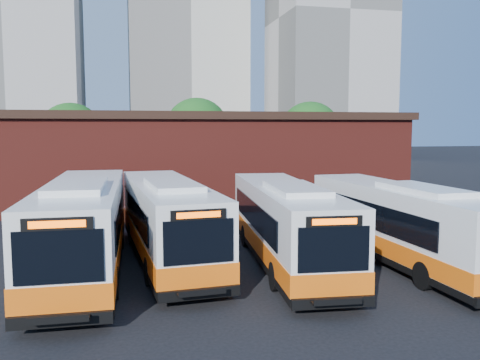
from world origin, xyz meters
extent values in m
plane|color=black|center=(0.00, 0.00, 0.00)|extent=(220.00, 220.00, 0.00)
cube|color=white|center=(-6.76, 2.28, 1.83)|extent=(2.89, 12.45, 2.94)
cube|color=orange|center=(-6.76, 2.28, 0.98)|extent=(2.94, 12.50, 0.72)
cube|color=black|center=(-6.76, 2.28, 0.46)|extent=(2.93, 12.49, 0.26)
cube|color=black|center=(-6.89, -3.95, 2.12)|extent=(2.24, 0.11, 1.39)
cube|color=black|center=(-6.89, -3.96, 2.97)|extent=(1.76, 0.10, 0.33)
cube|color=#FF5905|center=(-6.89, -4.00, 2.97)|extent=(1.39, 0.05, 0.19)
cube|color=black|center=(-6.89, -4.01, 0.46)|extent=(2.64, 0.20, 0.33)
cube|color=black|center=(-6.90, -4.25, 0.57)|extent=(1.51, 0.42, 0.06)
cube|color=black|center=(-6.90, -4.43, 0.64)|extent=(1.50, 0.07, 0.19)
cube|color=black|center=(-8.10, 2.72, 2.12)|extent=(0.25, 9.67, 1.08)
cube|color=black|center=(-5.41, 2.66, 2.12)|extent=(0.25, 9.67, 1.08)
cube|color=white|center=(-6.79, 0.73, 3.41)|extent=(1.88, 4.37, 0.23)
cylinder|color=black|center=(-8.03, -1.21, 0.52)|extent=(0.35, 1.04, 1.03)
cylinder|color=black|center=(-5.64, -1.26, 0.52)|extent=(0.35, 1.04, 1.03)
cylinder|color=black|center=(-7.89, 5.61, 0.52)|extent=(0.35, 1.04, 1.03)
cylinder|color=black|center=(-5.50, 5.56, 0.52)|extent=(0.35, 1.04, 1.03)
cube|color=white|center=(-3.56, 3.32, 1.75)|extent=(3.43, 11.99, 2.81)
cube|color=orange|center=(-3.56, 3.32, 0.94)|extent=(3.48, 12.04, 0.69)
cube|color=black|center=(-3.56, 3.32, 0.44)|extent=(3.47, 12.03, 0.25)
cube|color=black|center=(-3.10, -2.61, 2.02)|extent=(2.13, 0.23, 1.33)
cube|color=black|center=(-3.10, -2.62, 2.84)|extent=(1.68, 0.19, 0.32)
cube|color=#FF5905|center=(-3.09, -2.65, 2.84)|extent=(1.33, 0.12, 0.18)
cube|color=black|center=(-3.09, -2.67, 0.44)|extent=(2.52, 0.33, 0.32)
cube|color=black|center=(-3.07, -2.89, 0.54)|extent=(1.45, 0.49, 0.06)
cube|color=black|center=(-3.06, -3.07, 0.61)|extent=(1.43, 0.15, 0.18)
cube|color=black|center=(-4.87, 3.61, 2.02)|extent=(0.77, 9.20, 1.04)
cube|color=black|center=(-2.31, 3.81, 2.02)|extent=(0.77, 9.20, 1.04)
cube|color=white|center=(-3.45, 1.85, 3.25)|extent=(2.03, 4.26, 0.22)
cylinder|color=black|center=(-4.43, -0.11, 0.49)|extent=(0.39, 1.01, 0.99)
cylinder|color=black|center=(-2.16, 0.07, 0.49)|extent=(0.39, 1.01, 0.99)
cylinder|color=black|center=(-4.94, 6.38, 0.49)|extent=(0.39, 1.01, 0.99)
cylinder|color=black|center=(-2.67, 6.55, 0.49)|extent=(0.39, 1.01, 0.99)
cube|color=white|center=(0.98, 1.60, 1.71)|extent=(3.37, 11.74, 2.75)
cube|color=orange|center=(0.98, 1.60, 0.92)|extent=(3.42, 11.79, 0.68)
cube|color=black|center=(0.98, 1.60, 0.43)|extent=(3.41, 11.78, 0.24)
cube|color=black|center=(0.52, -4.20, 1.98)|extent=(2.09, 0.22, 1.30)
cube|color=black|center=(0.52, -4.21, 2.78)|extent=(1.64, 0.19, 0.31)
cube|color=#FF5905|center=(0.52, -4.25, 2.78)|extent=(1.30, 0.12, 0.17)
cube|color=black|center=(0.52, -4.26, 0.43)|extent=(2.46, 0.33, 0.31)
cube|color=black|center=(0.50, -4.48, 0.53)|extent=(1.42, 0.48, 0.06)
cube|color=black|center=(0.49, -4.65, 0.60)|extent=(1.40, 0.15, 0.17)
cube|color=black|center=(-0.24, 2.08, 1.98)|extent=(0.76, 9.01, 1.01)
cube|color=black|center=(2.26, 1.89, 1.98)|extent=(0.76, 9.01, 1.01)
cube|color=white|center=(0.87, 0.16, 3.18)|extent=(1.99, 4.17, 0.21)
cylinder|color=black|center=(-0.39, -1.58, 0.48)|extent=(0.38, 0.99, 0.97)
cylinder|color=black|center=(1.84, -1.76, 0.48)|extent=(0.38, 0.99, 0.97)
cylinder|color=black|center=(0.12, 4.77, 0.48)|extent=(0.38, 0.99, 0.97)
cylinder|color=black|center=(2.34, 4.59, 0.48)|extent=(0.38, 0.99, 0.97)
cube|color=white|center=(5.46, 0.69, 1.69)|extent=(2.88, 11.51, 2.71)
cube|color=orange|center=(5.46, 0.69, 0.90)|extent=(2.93, 11.56, 0.67)
cube|color=black|center=(5.46, 0.69, 0.43)|extent=(2.92, 11.55, 0.24)
cube|color=black|center=(4.21, 1.02, 1.95)|extent=(0.41, 8.91, 1.00)
cube|color=black|center=(6.68, 1.12, 1.95)|extent=(0.41, 8.91, 1.00)
cube|color=white|center=(5.51, -0.74, 3.14)|extent=(1.81, 4.06, 0.21)
cylinder|color=black|center=(4.49, -2.59, 0.48)|extent=(0.34, 0.96, 0.95)
cylinder|color=black|center=(6.69, -2.50, 0.48)|extent=(0.34, 0.96, 0.95)
cylinder|color=black|center=(4.24, 3.69, 0.48)|extent=(0.34, 0.96, 0.95)
cylinder|color=black|center=(6.43, 3.78, 0.48)|extent=(0.34, 0.96, 0.95)
imported|color=#121935|center=(-0.11, -1.68, 0.92)|extent=(0.65, 0.78, 1.83)
cube|color=maroon|center=(0.00, 20.00, 3.00)|extent=(28.00, 12.00, 6.00)
cube|color=black|center=(0.00, 20.00, 6.15)|extent=(28.60, 12.60, 0.50)
cube|color=black|center=(3.00, 13.97, 1.20)|extent=(1.20, 0.08, 2.40)
cylinder|color=#382314|center=(-10.00, 32.00, 1.35)|extent=(0.36, 0.36, 2.70)
sphere|color=#195A1B|center=(-10.00, 32.00, 4.65)|extent=(6.00, 6.00, 6.00)
cylinder|color=#382314|center=(2.00, 34.00, 1.48)|extent=(0.36, 0.36, 2.95)
sphere|color=#195A1B|center=(2.00, 34.00, 5.08)|extent=(6.56, 6.56, 6.56)
cylinder|color=#382314|center=(13.00, 31.00, 1.40)|extent=(0.36, 0.36, 2.81)
sphere|color=#195A1B|center=(13.00, 31.00, 4.84)|extent=(6.24, 6.24, 6.24)
cube|color=beige|center=(7.00, 86.00, 30.00)|extent=(22.00, 20.00, 60.00)
cube|color=#B7B0A8|center=(30.00, 68.00, 24.00)|extent=(18.00, 18.00, 48.00)
camera|label=1|loc=(-5.18, -17.34, 5.42)|focal=38.00mm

